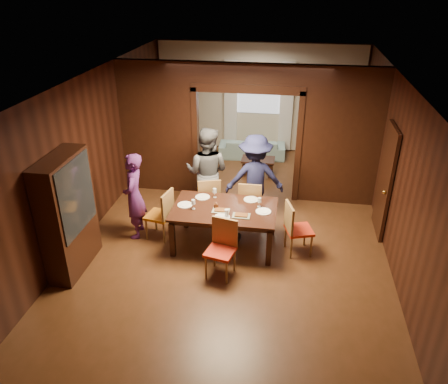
% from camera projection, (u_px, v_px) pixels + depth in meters
% --- Properties ---
extents(floor, '(9.00, 9.00, 0.00)m').
position_uv_depth(floor, '(235.00, 232.00, 8.43)').
color(floor, '#4B2C15').
rests_on(floor, ground).
extents(ceiling, '(5.50, 9.00, 0.02)m').
position_uv_depth(ceiling, '(237.00, 81.00, 7.12)').
color(ceiling, silver).
rests_on(ceiling, room_walls).
extents(room_walls, '(5.52, 9.01, 2.90)m').
position_uv_depth(room_walls, '(248.00, 126.00, 9.41)').
color(room_walls, black).
rests_on(room_walls, floor).
extents(person_purple, '(0.48, 0.65, 1.64)m').
position_uv_depth(person_purple, '(134.00, 196.00, 7.98)').
color(person_purple, '#562265').
rests_on(person_purple, floor).
extents(person_grey, '(0.98, 0.80, 1.85)m').
position_uv_depth(person_grey, '(207.00, 172.00, 8.67)').
color(person_grey, '#4C4D52').
rests_on(person_grey, floor).
extents(person_navy, '(1.25, 0.86, 1.77)m').
position_uv_depth(person_navy, '(255.00, 178.00, 8.52)').
color(person_navy, '#1B1D44').
rests_on(person_navy, floor).
extents(sofa, '(1.79, 0.80, 0.51)m').
position_uv_depth(sofa, '(252.00, 148.00, 11.72)').
color(sofa, '#8CB6B8').
rests_on(sofa, floor).
extents(serving_bowl, '(0.33, 0.33, 0.08)m').
position_uv_depth(serving_bowl, '(233.00, 203.00, 7.80)').
color(serving_bowl, black).
rests_on(serving_bowl, dining_table).
extents(dining_table, '(1.84, 1.14, 0.76)m').
position_uv_depth(dining_table, '(224.00, 227.00, 7.88)').
color(dining_table, black).
rests_on(dining_table, floor).
extents(coffee_table, '(0.80, 0.50, 0.40)m').
position_uv_depth(coffee_table, '(258.00, 166.00, 10.74)').
color(coffee_table, black).
rests_on(coffee_table, floor).
extents(chair_left, '(0.52, 0.52, 0.97)m').
position_uv_depth(chair_left, '(159.00, 214.00, 8.07)').
color(chair_left, '#C26712').
rests_on(chair_left, floor).
extents(chair_right, '(0.55, 0.55, 0.97)m').
position_uv_depth(chair_right, '(299.00, 228.00, 7.62)').
color(chair_right, red).
rests_on(chair_right, floor).
extents(chair_far_l, '(0.55, 0.55, 0.97)m').
position_uv_depth(chair_far_l, '(208.00, 199.00, 8.62)').
color(chair_far_l, red).
rests_on(chair_far_l, floor).
extents(chair_far_r, '(0.44, 0.44, 0.97)m').
position_uv_depth(chair_far_r, '(250.00, 202.00, 8.47)').
color(chair_far_r, orange).
rests_on(chair_far_r, floor).
extents(chair_near, '(0.52, 0.52, 0.97)m').
position_uv_depth(chair_near, '(220.00, 250.00, 7.03)').
color(chair_near, red).
rests_on(chair_near, floor).
extents(hutch, '(0.40, 1.20, 2.00)m').
position_uv_depth(hutch, '(68.00, 215.00, 7.02)').
color(hutch, black).
rests_on(hutch, floor).
extents(door_right, '(0.06, 0.90, 2.10)m').
position_uv_depth(door_right, '(385.00, 181.00, 8.01)').
color(door_right, black).
rests_on(door_right, floor).
extents(window_far, '(1.20, 0.03, 1.30)m').
position_uv_depth(window_far, '(259.00, 89.00, 11.57)').
color(window_far, silver).
rests_on(window_far, back_wall).
extents(curtain_left, '(0.35, 0.06, 2.40)m').
position_uv_depth(curtain_left, '(231.00, 105.00, 11.84)').
color(curtain_left, white).
rests_on(curtain_left, back_wall).
extents(curtain_right, '(0.35, 0.06, 2.40)m').
position_uv_depth(curtain_right, '(286.00, 107.00, 11.63)').
color(curtain_right, white).
rests_on(curtain_right, back_wall).
extents(plate_left, '(0.27, 0.27, 0.01)m').
position_uv_depth(plate_left, '(185.00, 205.00, 7.80)').
color(plate_left, white).
rests_on(plate_left, dining_table).
extents(plate_far_l, '(0.27, 0.27, 0.01)m').
position_uv_depth(plate_far_l, '(203.00, 197.00, 8.07)').
color(plate_far_l, silver).
rests_on(plate_far_l, dining_table).
extents(plate_far_r, '(0.27, 0.27, 0.01)m').
position_uv_depth(plate_far_r, '(251.00, 200.00, 7.98)').
color(plate_far_r, silver).
rests_on(plate_far_r, dining_table).
extents(plate_right, '(0.27, 0.27, 0.01)m').
position_uv_depth(plate_right, '(263.00, 211.00, 7.59)').
color(plate_right, white).
rests_on(plate_right, dining_table).
extents(plate_near, '(0.27, 0.27, 0.01)m').
position_uv_depth(plate_near, '(222.00, 217.00, 7.42)').
color(plate_near, silver).
rests_on(plate_near, dining_table).
extents(platter_a, '(0.30, 0.20, 0.04)m').
position_uv_depth(platter_a, '(221.00, 210.00, 7.60)').
color(platter_a, gray).
rests_on(platter_a, dining_table).
extents(platter_b, '(0.30, 0.20, 0.04)m').
position_uv_depth(platter_b, '(241.00, 215.00, 7.44)').
color(platter_b, gray).
rests_on(platter_b, dining_table).
extents(wineglass_left, '(0.08, 0.08, 0.18)m').
position_uv_depth(wineglass_left, '(193.00, 204.00, 7.64)').
color(wineglass_left, silver).
rests_on(wineglass_left, dining_table).
extents(wineglass_far, '(0.08, 0.08, 0.18)m').
position_uv_depth(wineglass_far, '(215.00, 193.00, 8.03)').
color(wineglass_far, silver).
rests_on(wineglass_far, dining_table).
extents(wineglass_right, '(0.08, 0.08, 0.18)m').
position_uv_depth(wineglass_right, '(259.00, 202.00, 7.71)').
color(wineglass_right, silver).
rests_on(wineglass_right, dining_table).
extents(tumbler, '(0.07, 0.07, 0.14)m').
position_uv_depth(tumbler, '(227.00, 213.00, 7.41)').
color(tumbler, silver).
rests_on(tumbler, dining_table).
extents(condiment_jar, '(0.08, 0.08, 0.11)m').
position_uv_depth(condiment_jar, '(216.00, 206.00, 7.67)').
color(condiment_jar, '#4A2311').
rests_on(condiment_jar, dining_table).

